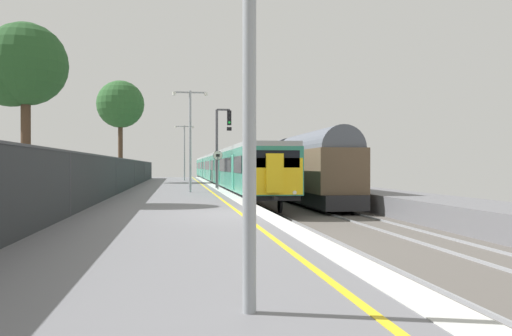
{
  "coord_description": "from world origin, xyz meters",
  "views": [
    {
      "loc": [
        -2.3,
        -16.1,
        1.49
      ],
      "look_at": [
        1.42,
        8.69,
        1.4
      ],
      "focal_mm": 36.82,
      "sensor_mm": 36.0,
      "label": 1
    }
  ],
  "objects_px": {
    "freight_train_adjacent_track": "(291,166)",
    "background_tree_centre": "(21,68)",
    "platform_lamp_far": "(184,148)",
    "commuter_train_at_platform": "(221,168)",
    "signal_gantry": "(221,139)",
    "platform_lamp_near": "(249,26)",
    "background_tree_left": "(121,106)",
    "speed_limit_sign": "(218,165)",
    "platform_lamp_mid": "(190,133)"
  },
  "relations": [
    {
      "from": "freight_train_adjacent_track",
      "to": "background_tree_centre",
      "type": "distance_m",
      "value": 22.57
    },
    {
      "from": "platform_lamp_far",
      "to": "commuter_train_at_platform",
      "type": "bearing_deg",
      "value": -22.91
    },
    {
      "from": "signal_gantry",
      "to": "background_tree_centre",
      "type": "bearing_deg",
      "value": -121.85
    },
    {
      "from": "platform_lamp_near",
      "to": "background_tree_left",
      "type": "distance_m",
      "value": 43.92
    },
    {
      "from": "speed_limit_sign",
      "to": "background_tree_centre",
      "type": "bearing_deg",
      "value": -125.37
    },
    {
      "from": "speed_limit_sign",
      "to": "commuter_train_at_platform",
      "type": "bearing_deg",
      "value": 84.7
    },
    {
      "from": "commuter_train_at_platform",
      "to": "platform_lamp_far",
      "type": "xyz_separation_m",
      "value": [
        -3.68,
        1.55,
        2.1
      ]
    },
    {
      "from": "commuter_train_at_platform",
      "to": "speed_limit_sign",
      "type": "distance_m",
      "value": 20.0
    },
    {
      "from": "platform_lamp_near",
      "to": "platform_lamp_mid",
      "type": "relative_size",
      "value": 0.84
    },
    {
      "from": "freight_train_adjacent_track",
      "to": "speed_limit_sign",
      "type": "bearing_deg",
      "value": -139.69
    },
    {
      "from": "freight_train_adjacent_track",
      "to": "platform_lamp_far",
      "type": "distance_m",
      "value": 18.29
    },
    {
      "from": "speed_limit_sign",
      "to": "platform_lamp_far",
      "type": "bearing_deg",
      "value": 94.87
    },
    {
      "from": "platform_lamp_near",
      "to": "signal_gantry",
      "type": "bearing_deg",
      "value": 85.88
    },
    {
      "from": "commuter_train_at_platform",
      "to": "platform_lamp_near",
      "type": "xyz_separation_m",
      "value": [
        -3.68,
        -48.0,
        1.64
      ]
    },
    {
      "from": "background_tree_left",
      "to": "signal_gantry",
      "type": "bearing_deg",
      "value": -58.39
    },
    {
      "from": "signal_gantry",
      "to": "background_tree_left",
      "type": "distance_m",
      "value": 15.64
    },
    {
      "from": "platform_lamp_mid",
      "to": "freight_train_adjacent_track",
      "type": "bearing_deg",
      "value": 47.14
    },
    {
      "from": "platform_lamp_far",
      "to": "background_tree_left",
      "type": "bearing_deg",
      "value": -133.04
    },
    {
      "from": "platform_lamp_mid",
      "to": "background_tree_left",
      "type": "distance_m",
      "value": 19.77
    },
    {
      "from": "speed_limit_sign",
      "to": "platform_lamp_far",
      "type": "xyz_separation_m",
      "value": [
        -1.83,
        21.46,
        1.78
      ]
    },
    {
      "from": "speed_limit_sign",
      "to": "platform_lamp_far",
      "type": "height_order",
      "value": "platform_lamp_far"
    },
    {
      "from": "speed_limit_sign",
      "to": "background_tree_left",
      "type": "relative_size",
      "value": 0.27
    },
    {
      "from": "commuter_train_at_platform",
      "to": "platform_lamp_mid",
      "type": "xyz_separation_m",
      "value": [
        -3.68,
        -23.22,
        2.14
      ]
    },
    {
      "from": "platform_lamp_mid",
      "to": "background_tree_left",
      "type": "bearing_deg",
      "value": 107.32
    },
    {
      "from": "signal_gantry",
      "to": "background_tree_left",
      "type": "height_order",
      "value": "background_tree_left"
    },
    {
      "from": "signal_gantry",
      "to": "platform_lamp_near",
      "type": "relative_size",
      "value": 1.11
    },
    {
      "from": "commuter_train_at_platform",
      "to": "platform_lamp_mid",
      "type": "bearing_deg",
      "value": -98.99
    },
    {
      "from": "freight_train_adjacent_track",
      "to": "platform_lamp_near",
      "type": "xyz_separation_m",
      "value": [
        -7.68,
        -33.05,
        1.42
      ]
    },
    {
      "from": "commuter_train_at_platform",
      "to": "signal_gantry",
      "type": "xyz_separation_m",
      "value": [
        -1.49,
        -17.62,
        2.08
      ]
    },
    {
      "from": "freight_train_adjacent_track",
      "to": "platform_lamp_near",
      "type": "height_order",
      "value": "platform_lamp_near"
    },
    {
      "from": "commuter_train_at_platform",
      "to": "platform_lamp_near",
      "type": "height_order",
      "value": "platform_lamp_near"
    },
    {
      "from": "commuter_train_at_platform",
      "to": "speed_limit_sign",
      "type": "relative_size",
      "value": 24.21
    },
    {
      "from": "speed_limit_sign",
      "to": "platform_lamp_mid",
      "type": "height_order",
      "value": "platform_lamp_mid"
    },
    {
      "from": "platform_lamp_mid",
      "to": "commuter_train_at_platform",
      "type": "bearing_deg",
      "value": 81.01
    },
    {
      "from": "commuter_train_at_platform",
      "to": "background_tree_left",
      "type": "height_order",
      "value": "background_tree_left"
    },
    {
      "from": "platform_lamp_mid",
      "to": "speed_limit_sign",
      "type": "bearing_deg",
      "value": 61.09
    },
    {
      "from": "platform_lamp_mid",
      "to": "background_tree_left",
      "type": "xyz_separation_m",
      "value": [
        -5.79,
        18.57,
        3.54
      ]
    },
    {
      "from": "signal_gantry",
      "to": "speed_limit_sign",
      "type": "height_order",
      "value": "signal_gantry"
    },
    {
      "from": "freight_train_adjacent_track",
      "to": "background_tree_centre",
      "type": "xyz_separation_m",
      "value": [
        -14.38,
        -16.98,
        3.78
      ]
    },
    {
      "from": "background_tree_centre",
      "to": "commuter_train_at_platform",
      "type": "bearing_deg",
      "value": 72.0
    },
    {
      "from": "signal_gantry",
      "to": "platform_lamp_near",
      "type": "height_order",
      "value": "signal_gantry"
    },
    {
      "from": "background_tree_left",
      "to": "platform_lamp_far",
      "type": "bearing_deg",
      "value": 46.96
    },
    {
      "from": "speed_limit_sign",
      "to": "platform_lamp_far",
      "type": "distance_m",
      "value": 21.61
    },
    {
      "from": "signal_gantry",
      "to": "freight_train_adjacent_track",
      "type": "bearing_deg",
      "value": 25.95
    },
    {
      "from": "freight_train_adjacent_track",
      "to": "platform_lamp_near",
      "type": "distance_m",
      "value": 33.96
    },
    {
      "from": "speed_limit_sign",
      "to": "platform_lamp_mid",
      "type": "distance_m",
      "value": 4.2
    },
    {
      "from": "platform_lamp_near",
      "to": "background_tree_left",
      "type": "xyz_separation_m",
      "value": [
        -5.79,
        43.35,
        4.03
      ]
    },
    {
      "from": "speed_limit_sign",
      "to": "platform_lamp_near",
      "type": "relative_size",
      "value": 0.51
    },
    {
      "from": "freight_train_adjacent_track",
      "to": "signal_gantry",
      "type": "relative_size",
      "value": 4.91
    },
    {
      "from": "signal_gantry",
      "to": "platform_lamp_mid",
      "type": "height_order",
      "value": "platform_lamp_mid"
    }
  ]
}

